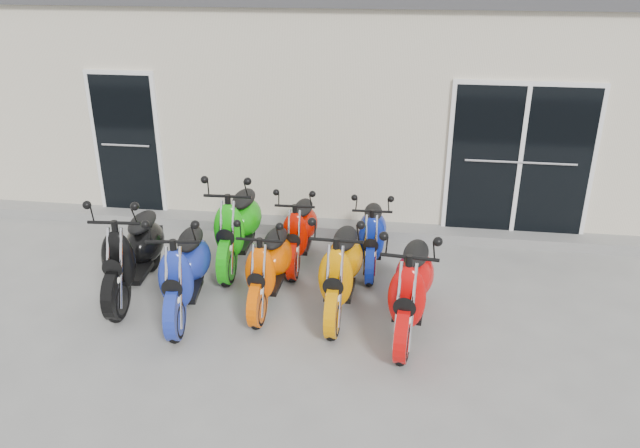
# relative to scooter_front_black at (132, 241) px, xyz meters

# --- Properties ---
(ground) EXTENTS (80.00, 80.00, 0.00)m
(ground) POSITION_rel_scooter_front_black_xyz_m (2.18, 0.12, -0.70)
(ground) COLOR gray
(ground) RESTS_ON ground
(building) EXTENTS (14.00, 6.00, 3.20)m
(building) POSITION_rel_scooter_front_black_xyz_m (2.18, 5.32, 0.90)
(building) COLOR beige
(building) RESTS_ON ground
(front_step) EXTENTS (14.00, 0.40, 0.15)m
(front_step) POSITION_rel_scooter_front_black_xyz_m (2.18, 2.14, -0.62)
(front_step) COLOR gray
(front_step) RESTS_ON ground
(door_left) EXTENTS (1.07, 0.08, 2.22)m
(door_left) POSITION_rel_scooter_front_black_xyz_m (-1.02, 2.29, 0.56)
(door_left) COLOR black
(door_left) RESTS_ON front_step
(door_right) EXTENTS (2.02, 0.08, 2.22)m
(door_right) POSITION_rel_scooter_front_black_xyz_m (4.78, 2.29, 0.56)
(door_right) COLOR black
(door_right) RESTS_ON front_step
(scooter_front_black) EXTENTS (0.83, 1.93, 1.39)m
(scooter_front_black) POSITION_rel_scooter_front_black_xyz_m (0.00, 0.00, 0.00)
(scooter_front_black) COLOR black
(scooter_front_black) RESTS_ON ground
(scooter_front_blue) EXTENTS (0.91, 1.89, 1.35)m
(scooter_front_blue) POSITION_rel_scooter_front_black_xyz_m (0.77, -0.32, -0.02)
(scooter_front_blue) COLOR #192D9E
(scooter_front_blue) RESTS_ON ground
(scooter_front_orange_a) EXTENTS (0.64, 1.68, 1.23)m
(scooter_front_orange_a) POSITION_rel_scooter_front_black_xyz_m (1.68, 0.01, -0.08)
(scooter_front_orange_a) COLOR #E85300
(scooter_front_orange_a) RESTS_ON ground
(scooter_front_orange_b) EXTENTS (0.69, 1.83, 1.34)m
(scooter_front_orange_b) POSITION_rel_scooter_front_black_xyz_m (2.53, -0.03, -0.03)
(scooter_front_orange_b) COLOR orange
(scooter_front_orange_b) RESTS_ON ground
(scooter_front_red) EXTENTS (0.85, 1.91, 1.37)m
(scooter_front_red) POSITION_rel_scooter_front_black_xyz_m (3.34, -0.36, -0.01)
(scooter_front_red) COLOR red
(scooter_front_red) RESTS_ON ground
(scooter_back_green) EXTENTS (0.75, 1.91, 1.39)m
(scooter_back_green) POSITION_rel_scooter_front_black_xyz_m (1.04, 0.98, 0.00)
(scooter_back_green) COLOR #15AD0E
(scooter_back_green) RESTS_ON ground
(scooter_back_red) EXTENTS (0.62, 1.62, 1.19)m
(scooter_back_red) POSITION_rel_scooter_front_black_xyz_m (1.85, 1.12, -0.10)
(scooter_back_red) COLOR #B10D00
(scooter_back_red) RESTS_ON ground
(scooter_back_blue) EXTENTS (0.63, 1.59, 1.16)m
(scooter_back_blue) POSITION_rel_scooter_front_black_xyz_m (2.81, 1.13, -0.11)
(scooter_back_blue) COLOR navy
(scooter_back_blue) RESTS_ON ground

